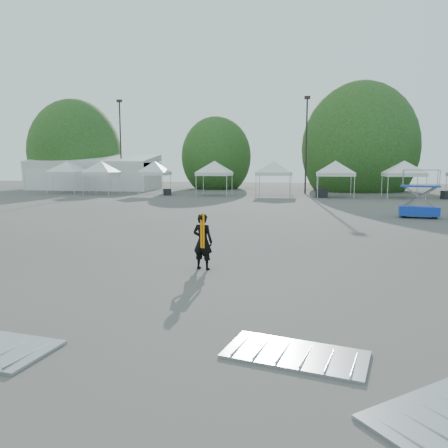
# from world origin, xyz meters

# --- Properties ---
(ground) EXTENTS (120.00, 120.00, 0.00)m
(ground) POSITION_xyz_m (0.00, 0.00, 0.00)
(ground) COLOR #474442
(ground) RESTS_ON ground
(marquee) EXTENTS (15.00, 6.25, 4.23)m
(marquee) POSITION_xyz_m (-22.00, 35.00, 1.97)
(marquee) COLOR silver
(marquee) RESTS_ON ground
(light_pole_west) EXTENTS (0.60, 0.25, 10.30)m
(light_pole_west) POSITION_xyz_m (-18.00, 34.00, 5.77)
(light_pole_west) COLOR black
(light_pole_west) RESTS_ON ground
(light_pole_east) EXTENTS (0.60, 0.25, 9.80)m
(light_pole_east) POSITION_xyz_m (3.00, 32.00, 5.52)
(light_pole_east) COLOR black
(light_pole_east) RESTS_ON ground
(tree_far_w) EXTENTS (4.80, 4.80, 7.30)m
(tree_far_w) POSITION_xyz_m (-26.00, 38.00, 4.54)
(tree_far_w) COLOR #382314
(tree_far_w) RESTS_ON ground
(tree_mid_w) EXTENTS (4.16, 4.16, 6.33)m
(tree_mid_w) POSITION_xyz_m (-8.00, 40.00, 3.93)
(tree_mid_w) COLOR #382314
(tree_mid_w) RESTS_ON ground
(tree_mid_e) EXTENTS (5.12, 5.12, 7.79)m
(tree_mid_e) POSITION_xyz_m (9.00, 39.00, 4.84)
(tree_mid_e) COLOR #382314
(tree_mid_e) RESTS_ON ground
(tent_a) EXTENTS (4.67, 4.67, 3.88)m
(tent_a) POSITION_xyz_m (-21.74, 28.77, 3.06)
(tent_a) COLOR silver
(tent_a) RESTS_ON ground
(tent_b) EXTENTS (4.08, 4.08, 3.88)m
(tent_b) POSITION_xyz_m (-17.22, 27.34, 3.06)
(tent_b) COLOR silver
(tent_b) RESTS_ON ground
(tent_c) EXTENTS (3.80, 3.80, 3.88)m
(tent_c) POSITION_xyz_m (-11.70, 27.70, 3.06)
(tent_c) COLOR silver
(tent_c) RESTS_ON ground
(tent_d) EXTENTS (4.42, 4.42, 3.88)m
(tent_d) POSITION_xyz_m (-5.59, 27.47, 3.06)
(tent_d) COLOR silver
(tent_d) RESTS_ON ground
(tent_e) EXTENTS (4.74, 4.74, 3.88)m
(tent_e) POSITION_xyz_m (0.02, 28.87, 3.06)
(tent_e) COLOR silver
(tent_e) RESTS_ON ground
(tent_f) EXTENTS (4.73, 4.73, 3.88)m
(tent_f) POSITION_xyz_m (5.69, 27.53, 3.06)
(tent_f) COLOR silver
(tent_f) RESTS_ON ground
(tent_g) EXTENTS (4.71, 4.71, 3.88)m
(tent_g) POSITION_xyz_m (11.64, 27.63, 3.06)
(tent_g) COLOR silver
(tent_g) RESTS_ON ground
(man) EXTENTS (0.66, 0.51, 1.61)m
(man) POSITION_xyz_m (0.32, -2.00, 0.81)
(man) COLOR black
(man) RESTS_ON ground
(scissor_lift) EXTENTS (2.21, 1.33, 2.68)m
(scissor_lift) POSITION_xyz_m (9.37, 12.12, 1.35)
(scissor_lift) COLOR #0D28AC
(scissor_lift) RESTS_ON ground
(barrier_mid) EXTENTS (2.34, 1.52, 0.07)m
(barrier_mid) POSITION_xyz_m (3.06, -7.26, 0.03)
(barrier_mid) COLOR #ADB0B6
(barrier_mid) RESTS_ON ground
(crate_west) EXTENTS (0.94, 0.81, 0.63)m
(crate_west) POSITION_xyz_m (-10.25, 27.04, 0.32)
(crate_west) COLOR black
(crate_west) RESTS_ON ground
(crate_mid) EXTENTS (1.07, 0.85, 0.80)m
(crate_mid) POSITION_xyz_m (4.50, 26.62, 0.40)
(crate_mid) COLOR black
(crate_mid) RESTS_ON ground
(crate_east) EXTENTS (1.10, 0.98, 0.71)m
(crate_east) POSITION_xyz_m (15.17, 26.89, 0.36)
(crate_east) COLOR black
(crate_east) RESTS_ON ground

